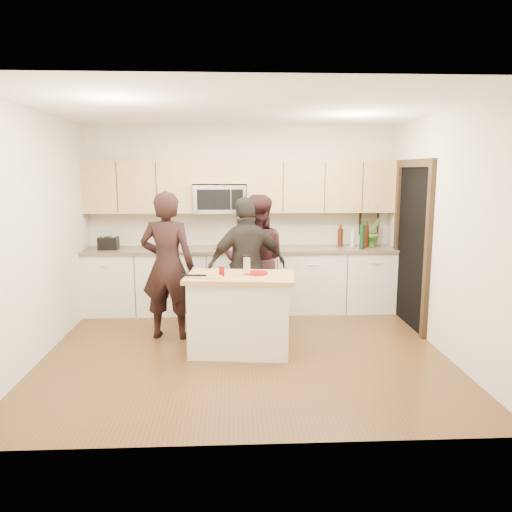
{
  "coord_description": "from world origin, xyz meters",
  "views": [
    {
      "loc": [
        -0.14,
        -5.49,
        2.05
      ],
      "look_at": [
        0.15,
        0.35,
        1.05
      ],
      "focal_mm": 35.0,
      "sensor_mm": 36.0,
      "label": 1
    }
  ],
  "objects_px": {
    "toaster": "(109,243)",
    "island": "(240,313)",
    "woman_left": "(167,266)",
    "woman_right": "(247,267)",
    "woman_center": "(256,260)"
  },
  "relations": [
    {
      "from": "toaster",
      "to": "island",
      "type": "bearing_deg",
      "value": -42.35
    },
    {
      "from": "toaster",
      "to": "woman_left",
      "type": "bearing_deg",
      "value": -49.36
    },
    {
      "from": "island",
      "to": "woman_right",
      "type": "height_order",
      "value": "woman_right"
    },
    {
      "from": "woman_center",
      "to": "woman_right",
      "type": "bearing_deg",
      "value": 79.72
    },
    {
      "from": "woman_left",
      "to": "woman_right",
      "type": "relative_size",
      "value": 1.05
    },
    {
      "from": "woman_center",
      "to": "island",
      "type": "bearing_deg",
      "value": 83.73
    },
    {
      "from": "woman_center",
      "to": "toaster",
      "type": "bearing_deg",
      "value": -10.4
    },
    {
      "from": "island",
      "to": "woman_right",
      "type": "distance_m",
      "value": 0.75
    },
    {
      "from": "toaster",
      "to": "woman_center",
      "type": "distance_m",
      "value": 2.18
    },
    {
      "from": "island",
      "to": "toaster",
      "type": "height_order",
      "value": "toaster"
    },
    {
      "from": "island",
      "to": "woman_center",
      "type": "relative_size",
      "value": 0.73
    },
    {
      "from": "island",
      "to": "woman_left",
      "type": "height_order",
      "value": "woman_left"
    },
    {
      "from": "woman_left",
      "to": "woman_right",
      "type": "distance_m",
      "value": 0.98
    },
    {
      "from": "toaster",
      "to": "woman_left",
      "type": "xyz_separation_m",
      "value": [
        0.98,
        -1.14,
        -0.12
      ]
    },
    {
      "from": "toaster",
      "to": "woman_center",
      "type": "xyz_separation_m",
      "value": [
        2.09,
        -0.61,
        -0.15
      ]
    }
  ]
}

